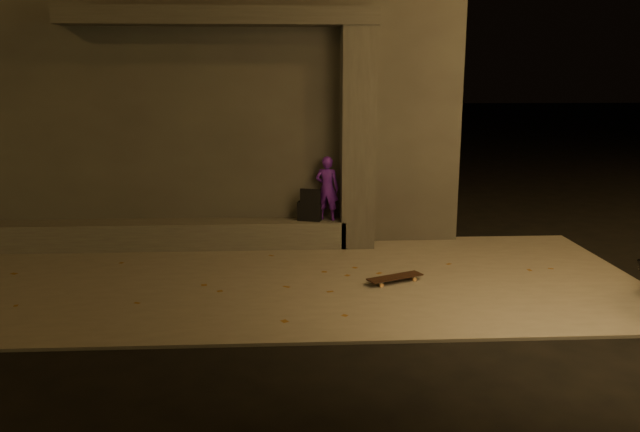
{
  "coord_description": "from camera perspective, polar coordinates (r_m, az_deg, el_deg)",
  "views": [
    {
      "loc": [
        0.54,
        -6.5,
        2.87
      ],
      "look_at": [
        0.99,
        2.0,
        0.95
      ],
      "focal_mm": 35.0,
      "sensor_mm": 36.0,
      "label": 1
    }
  ],
  "objects": [
    {
      "name": "ground",
      "position": [
        7.13,
        -7.24,
        -11.14
      ],
      "size": [
        120.0,
        120.0,
        0.0
      ],
      "primitive_type": "plane",
      "color": "black",
      "rests_on": "ground"
    },
    {
      "name": "skateboard",
      "position": [
        8.82,
        6.87,
        -5.6
      ],
      "size": [
        0.84,
        0.54,
        0.09
      ],
      "rotation": [
        0.0,
        0.0,
        0.43
      ],
      "color": "black",
      "rests_on": "sidewalk"
    },
    {
      "name": "column",
      "position": [
        10.37,
        3.45,
        6.98
      ],
      "size": [
        0.55,
        0.55,
        3.6
      ],
      "primitive_type": "cube",
      "color": "#3B3836",
      "rests_on": "sidewalk"
    },
    {
      "name": "sidewalk",
      "position": [
        8.99,
        -6.34,
        -5.87
      ],
      "size": [
        11.0,
        4.4,
        0.04
      ],
      "primitive_type": "cube",
      "color": "#66615A",
      "rests_on": "ground"
    },
    {
      "name": "building",
      "position": [
        13.09,
        -9.97,
        11.37
      ],
      "size": [
        9.0,
        5.1,
        5.22
      ],
      "color": "#3B3836",
      "rests_on": "ground"
    },
    {
      "name": "canopy",
      "position": [
        10.4,
        -9.18,
        17.57
      ],
      "size": [
        5.0,
        0.7,
        0.28
      ],
      "primitive_type": "cube",
      "color": "#3B3836",
      "rests_on": "column"
    },
    {
      "name": "skateboarder",
      "position": [
        10.44,
        0.66,
        2.56
      ],
      "size": [
        0.45,
        0.36,
        1.08
      ],
      "primitive_type": "imported",
      "rotation": [
        0.0,
        0.0,
        2.86
      ],
      "color": "#51189D",
      "rests_on": "ledge"
    },
    {
      "name": "backpack",
      "position": [
        10.49,
        -0.9,
        0.65
      ],
      "size": [
        0.45,
        0.36,
        0.55
      ],
      "rotation": [
        0.0,
        0.0,
        -0.3
      ],
      "color": "black",
      "rests_on": "ledge"
    },
    {
      "name": "ledge",
      "position": [
        10.77,
        -13.84,
        -1.66
      ],
      "size": [
        6.0,
        0.55,
        0.45
      ],
      "primitive_type": "cube",
      "color": "#494642",
      "rests_on": "sidewalk"
    }
  ]
}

